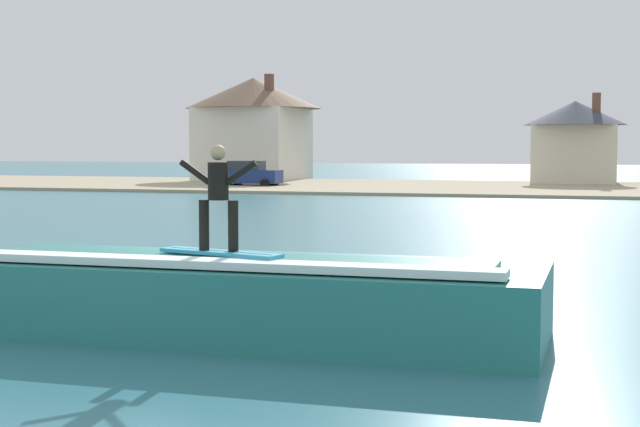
% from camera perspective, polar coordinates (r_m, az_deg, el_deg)
% --- Properties ---
extents(ground_plane, '(260.00, 260.00, 0.00)m').
position_cam_1_polar(ground_plane, '(17.43, -7.92, -5.88)').
color(ground_plane, '#316E7C').
extents(wave_crest, '(9.41, 3.12, 1.31)m').
position_cam_1_polar(wave_crest, '(15.30, -4.60, -4.91)').
color(wave_crest, '#277A75').
rests_on(wave_crest, ground_plane).
extents(surfboard, '(2.17, 0.97, 0.06)m').
position_cam_1_polar(surfboard, '(14.92, -5.93, -2.34)').
color(surfboard, '#33A5CC').
rests_on(surfboard, wave_crest).
extents(surfer, '(1.29, 0.32, 1.64)m').
position_cam_1_polar(surfer, '(14.89, -6.05, 1.30)').
color(surfer, black).
rests_on(surfer, surfboard).
extents(shoreline_bank, '(120.00, 20.65, 0.18)m').
position_cam_1_polar(shoreline_bank, '(65.27, 10.33, 1.51)').
color(shoreline_bank, tan).
rests_on(shoreline_bank, ground_plane).
extents(car_near_shore, '(4.17, 2.11, 1.86)m').
position_cam_1_polar(car_near_shore, '(66.56, -4.19, 2.35)').
color(car_near_shore, navy).
rests_on(car_near_shore, ground_plane).
extents(house_with_chimney, '(10.85, 10.85, 8.47)m').
position_cam_1_polar(house_with_chimney, '(77.41, -3.97, 5.41)').
color(house_with_chimney, silver).
rests_on(house_with_chimney, ground_plane).
extents(house_small_cottage, '(7.36, 7.36, 6.67)m').
position_cam_1_polar(house_small_cottage, '(72.54, 14.88, 4.41)').
color(house_small_cottage, beige).
rests_on(house_small_cottage, ground_plane).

